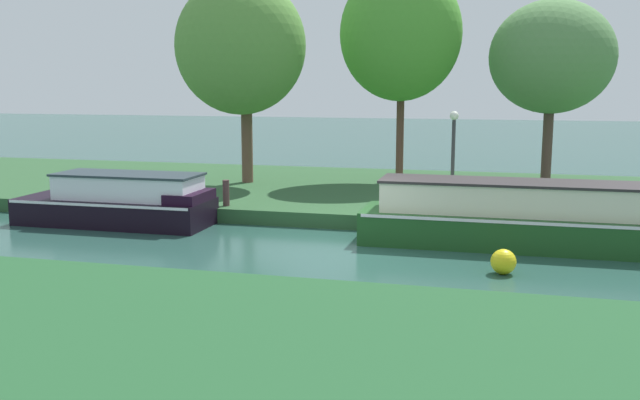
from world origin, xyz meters
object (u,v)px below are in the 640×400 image
object	(u,v)px
willow_tree_left	(240,47)
mooring_post_far	(114,187)
black_narrowboat	(121,202)
willow_tree_centre	(400,34)
willow_tree_right	(552,57)
channel_buoy	(503,262)
mooring_post_near	(226,193)
lamp_post	(453,147)
forest_barge	(554,220)

from	to	relation	value
willow_tree_left	mooring_post_far	distance (m)	6.30
black_narrowboat	willow_tree_centre	distance (m)	10.87
willow_tree_right	mooring_post_far	world-z (taller)	willow_tree_right
channel_buoy	willow_tree_centre	bearing A→B (deg)	109.69
willow_tree_left	willow_tree_right	bearing A→B (deg)	15.36
mooring_post_near	channel_buoy	size ratio (longest dim) A/B	1.42
willow_tree_right	mooring_post_near	size ratio (longest dim) A/B	8.44
black_narrowboat	channel_buoy	world-z (taller)	black_narrowboat
mooring_post_near	black_narrowboat	bearing A→B (deg)	-152.35
willow_tree_left	channel_buoy	world-z (taller)	willow_tree_left
willow_tree_left	lamp_post	distance (m)	8.25
black_narrowboat	mooring_post_far	world-z (taller)	black_narrowboat
black_narrowboat	willow_tree_centre	size ratio (longest dim) A/B	0.72
lamp_post	mooring_post_far	distance (m)	9.73
willow_tree_left	black_narrowboat	bearing A→B (deg)	-104.70
black_narrowboat	channel_buoy	size ratio (longest dim) A/B	10.32
willow_tree_right	mooring_post_far	distance (m)	14.59
forest_barge	willow_tree_centre	xyz separation A→B (m)	(-4.68, 7.36, 4.73)
willow_tree_centre	mooring_post_far	size ratio (longest dim) A/B	8.95
willow_tree_right	willow_tree_left	bearing A→B (deg)	-164.64
forest_barge	black_narrowboat	size ratio (longest dim) A/B	1.75
willow_tree_centre	forest_barge	bearing A→B (deg)	-57.58
mooring_post_far	channel_buoy	xyz separation A→B (m)	(10.96, -3.90, -0.55)
black_narrowboat	willow_tree_left	xyz separation A→B (m)	(1.42, 5.40, 4.33)
willow_tree_centre	channel_buoy	xyz separation A→B (m)	(3.56, -9.95, -5.14)
black_narrowboat	willow_tree_centre	xyz separation A→B (m)	(6.40, 7.36, 4.78)
mooring_post_far	channel_buoy	distance (m)	11.65
willow_tree_centre	channel_buoy	size ratio (longest dim) A/B	14.26
willow_tree_right	mooring_post_far	xyz separation A→B (m)	(-12.32, -6.82, -3.80)
willow_tree_centre	mooring_post_far	xyz separation A→B (m)	(-7.40, -6.06, -4.59)
forest_barge	willow_tree_left	bearing A→B (deg)	150.79
forest_barge	mooring_post_near	bearing A→B (deg)	171.37
black_narrowboat	willow_tree_left	distance (m)	7.07
black_narrowboat	lamp_post	world-z (taller)	lamp_post
forest_barge	willow_tree_centre	world-z (taller)	willow_tree_centre
willow_tree_left	channel_buoy	distance (m)	12.61
forest_barge	channel_buoy	xyz separation A→B (m)	(-1.11, -2.59, -0.42)
forest_barge	mooring_post_near	distance (m)	8.69
black_narrowboat	willow_tree_right	distance (m)	14.50
willow_tree_left	channel_buoy	xyz separation A→B (m)	(8.55, -7.99, -4.69)
channel_buoy	mooring_post_far	bearing A→B (deg)	160.43
willow_tree_right	mooring_post_near	bearing A→B (deg)	-142.35
black_narrowboat	channel_buoy	distance (m)	10.30
mooring_post_near	channel_buoy	bearing A→B (deg)	-27.52
forest_barge	mooring_post_far	world-z (taller)	forest_barge
mooring_post_near	mooring_post_far	xyz separation A→B (m)	(-3.48, 0.00, 0.04)
forest_barge	willow_tree_right	xyz separation A→B (m)	(0.25, 8.13, 3.94)
forest_barge	black_narrowboat	distance (m)	11.08
willow_tree_right	channel_buoy	size ratio (longest dim) A/B	11.97
forest_barge	willow_tree_left	distance (m)	11.87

